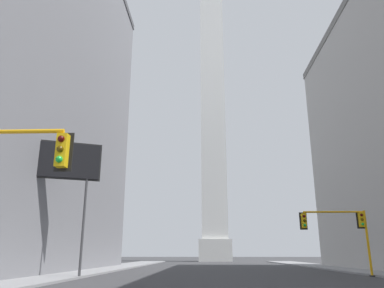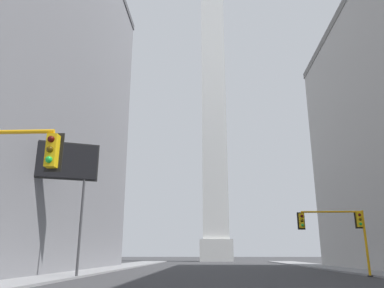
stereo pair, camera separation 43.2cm
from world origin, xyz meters
name	(u,v)px [view 1 (the left image)]	position (x,y,z in m)	size (l,w,h in m)	color
sidewalk_left	(72,273)	(-12.98, 29.56, 0.07)	(5.00, 98.53, 0.15)	gray
obelisk	(213,100)	(0.00, 82.11, 37.66)	(7.06, 7.06, 77.68)	silver
traffic_light_mid_right	(343,226)	(8.57, 26.96, 3.69)	(5.15, 0.50, 4.84)	orange
billboard_sign	(61,165)	(-12.41, 23.55, 7.85)	(5.27, 2.19, 9.63)	#3F3F42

